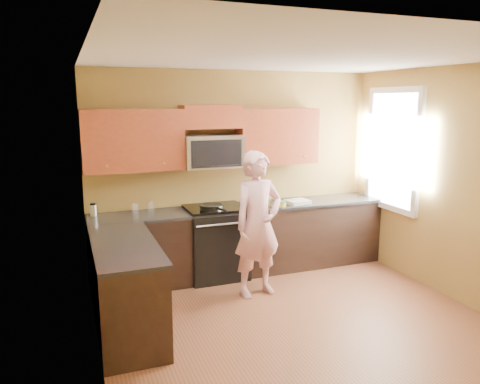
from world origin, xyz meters
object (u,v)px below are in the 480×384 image
microwave (212,167)px  woman (258,224)px  butter_tub (281,207)px  stove (216,242)px  travel_mug (94,216)px  frying_pan (211,209)px

microwave → woman: woman is taller
microwave → butter_tub: bearing=-19.4°
microwave → woman: size_ratio=0.44×
microwave → woman: 1.07m
stove → butter_tub: size_ratio=7.26×
woman → butter_tub: woman is taller
microwave → travel_mug: bearing=178.7°
butter_tub → travel_mug: travel_mug is taller
microwave → travel_mug: microwave is taller
woman → stove: bearing=101.9°
stove → butter_tub: 0.98m
travel_mug → stove: bearing=-6.1°
microwave → woman: bearing=-70.5°
butter_tub → frying_pan: bearing=176.8°
microwave → butter_tub: microwave is taller
butter_tub → travel_mug: bearing=171.9°
microwave → frying_pan: size_ratio=1.49×
stove → travel_mug: bearing=173.9°
stove → travel_mug: (-1.50, 0.16, 0.45)m
frying_pan → travel_mug: (-1.40, 0.28, -0.03)m
butter_tub → travel_mug: 2.38m
stove → microwave: 0.98m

